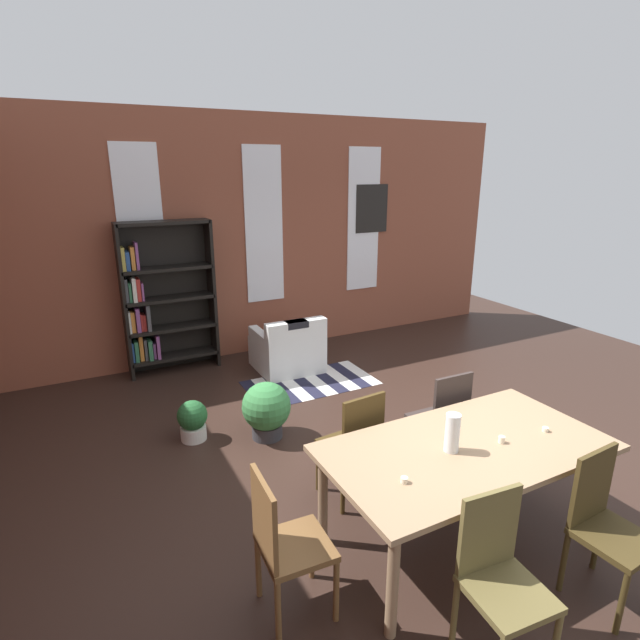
{
  "coord_description": "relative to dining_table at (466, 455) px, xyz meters",
  "views": [
    {
      "loc": [
        -2.51,
        -2.68,
        2.58
      ],
      "look_at": [
        -0.3,
        1.6,
        1.1
      ],
      "focal_mm": 27.96,
      "sensor_mm": 36.0,
      "label": 1
    }
  ],
  "objects": [
    {
      "name": "dining_table",
      "position": [
        0.0,
        0.0,
        0.0
      ],
      "size": [
        1.98,
        1.04,
        0.77
      ],
      "color": "#917354",
      "rests_on": "ground"
    },
    {
      "name": "potted_plant_by_shelf",
      "position": [
        -0.7,
        1.97,
        -0.38
      ],
      "size": [
        0.48,
        0.48,
        0.58
      ],
      "color": "#333338",
      "rests_on": "ground"
    },
    {
      "name": "dining_chair_near_left",
      "position": [
        -0.44,
        -0.75,
        -0.18
      ],
      "size": [
        0.43,
        0.43,
        0.95
      ],
      "color": "brown",
      "rests_on": "ground"
    },
    {
      "name": "back_wall_brick",
      "position": [
        0.25,
        4.44,
        0.95
      ],
      "size": [
        7.97,
        0.12,
        3.29
      ],
      "primitive_type": "cube",
      "color": "brown",
      "rests_on": "ground"
    },
    {
      "name": "striped_rug",
      "position": [
        0.26,
        2.94,
        -0.69
      ],
      "size": [
        1.59,
        0.87,
        0.01
      ],
      "color": "#1E1E33",
      "rests_on": "ground"
    },
    {
      "name": "dining_chair_head_left",
      "position": [
        -1.36,
        0.0,
        -0.18
      ],
      "size": [
        0.42,
        0.42,
        0.95
      ],
      "color": "brown",
      "rests_on": "ground"
    },
    {
      "name": "window_pane_0",
      "position": [
        -1.38,
        4.37,
        1.12
      ],
      "size": [
        0.55,
        0.02,
        2.14
      ],
      "primitive_type": "cube",
      "color": "white"
    },
    {
      "name": "dining_chair_far_right",
      "position": [
        0.44,
        0.75,
        -0.18
      ],
      "size": [
        0.41,
        0.41,
        0.95
      ],
      "color": "#312825",
      "rests_on": "ground"
    },
    {
      "name": "framed_picture",
      "position": [
        2.01,
        4.36,
        1.29
      ],
      "size": [
        0.56,
        0.03,
        0.72
      ],
      "primitive_type": "cube",
      "color": "black"
    },
    {
      "name": "bookshelf_tall",
      "position": [
        -1.25,
        4.19,
        0.27
      ],
      "size": [
        1.15,
        0.31,
        1.96
      ],
      "color": "black",
      "rests_on": "ground"
    },
    {
      "name": "window_pane_1",
      "position": [
        0.25,
        4.37,
        1.12
      ],
      "size": [
        0.55,
        0.02,
        2.14
      ],
      "primitive_type": "cube",
      "color": "white"
    },
    {
      "name": "ground_plane",
      "position": [
        0.25,
        0.48,
        -0.69
      ],
      "size": [
        10.12,
        10.12,
        0.0
      ],
      "primitive_type": "plane",
      "color": "#31201A"
    },
    {
      "name": "vase_on_table",
      "position": [
        -0.14,
        0.0,
        0.21
      ],
      "size": [
        0.1,
        0.1,
        0.27
      ],
      "primitive_type": "cylinder",
      "color": "silver",
      "rests_on": "dining_table"
    },
    {
      "name": "window_pane_2",
      "position": [
        1.87,
        4.37,
        1.12
      ],
      "size": [
        0.55,
        0.02,
        2.14
      ],
      "primitive_type": "cube",
      "color": "white"
    },
    {
      "name": "potted_plant_corner",
      "position": [
        -1.37,
        2.27,
        -0.48
      ],
      "size": [
        0.29,
        0.29,
        0.41
      ],
      "color": "silver",
      "rests_on": "ground"
    },
    {
      "name": "dining_chair_far_left",
      "position": [
        -0.44,
        0.75,
        -0.18
      ],
      "size": [
        0.43,
        0.43,
        0.95
      ],
      "color": "#3E2E14",
      "rests_on": "ground"
    },
    {
      "name": "dining_chair_near_right",
      "position": [
        0.44,
        -0.75,
        -0.18
      ],
      "size": [
        0.42,
        0.42,
        0.95
      ],
      "color": "#3C2F16",
      "rests_on": "ground"
    },
    {
      "name": "tealight_candle_1",
      "position": [
        0.64,
        -0.12,
        0.09
      ],
      "size": [
        0.04,
        0.04,
        0.03
      ],
      "primitive_type": "cylinder",
      "color": "silver",
      "rests_on": "dining_table"
    },
    {
      "name": "armchair_white",
      "position": [
        0.19,
        3.48,
        -0.41
      ],
      "size": [
        0.81,
        0.81,
        0.75
      ],
      "color": "white",
      "rests_on": "ground"
    },
    {
      "name": "tealight_candle_2",
      "position": [
        -0.63,
        -0.15,
        0.09
      ],
      "size": [
        0.04,
        0.04,
        0.04
      ],
      "primitive_type": "cylinder",
      "color": "silver",
      "rests_on": "dining_table"
    },
    {
      "name": "tealight_candle_0",
      "position": [
        0.24,
        -0.08,
        0.1
      ],
      "size": [
        0.04,
        0.04,
        0.05
      ],
      "primitive_type": "cylinder",
      "color": "silver",
      "rests_on": "dining_table"
    }
  ]
}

